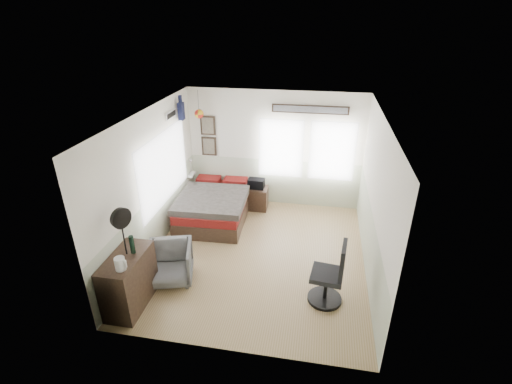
% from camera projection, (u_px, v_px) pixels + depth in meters
% --- Properties ---
extents(ground_plane, '(4.00, 4.50, 0.01)m').
position_uv_depth(ground_plane, '(257.00, 255.00, 7.11)').
color(ground_plane, olive).
extents(room_shell, '(4.02, 4.52, 2.71)m').
position_uv_depth(room_shell, '(255.00, 174.00, 6.57)').
color(room_shell, white).
rests_on(room_shell, ground_plane).
extents(wall_decor, '(3.55, 1.32, 1.44)m').
position_uv_depth(wall_decor, '(223.00, 119.00, 8.08)').
color(wall_decor, black).
rests_on(wall_decor, room_shell).
extents(bed, '(1.50, 2.03, 0.63)m').
position_uv_depth(bed, '(214.00, 206.00, 8.25)').
color(bed, black).
rests_on(bed, ground_plane).
extents(dresser, '(0.48, 1.00, 0.90)m').
position_uv_depth(dresser, '(129.00, 281.00, 5.75)').
color(dresser, black).
rests_on(dresser, ground_plane).
extents(armchair, '(0.90, 0.92, 0.68)m').
position_uv_depth(armchair, '(170.00, 263.00, 6.32)').
color(armchair, slate).
rests_on(armchair, ground_plane).
extents(nightstand, '(0.54, 0.43, 0.53)m').
position_uv_depth(nightstand, '(256.00, 198.00, 8.69)').
color(nightstand, black).
rests_on(nightstand, ground_plane).
extents(task_chair, '(0.55, 0.55, 1.10)m').
position_uv_depth(task_chair, '(331.00, 279.00, 5.80)').
color(task_chair, black).
rests_on(task_chair, ground_plane).
extents(kettle, '(0.17, 0.15, 0.20)m').
position_uv_depth(kettle, '(120.00, 264.00, 5.24)').
color(kettle, silver).
rests_on(kettle, dresser).
extents(bottle, '(0.07, 0.07, 0.29)m').
position_uv_depth(bottle, '(132.00, 245.00, 5.58)').
color(bottle, black).
rests_on(bottle, dresser).
extents(stand_fan, '(0.20, 0.31, 0.79)m').
position_uv_depth(stand_fan, '(121.00, 219.00, 5.35)').
color(stand_fan, black).
rests_on(stand_fan, dresser).
extents(black_bag, '(0.38, 0.25, 0.22)m').
position_uv_depth(black_bag, '(256.00, 183.00, 8.53)').
color(black_bag, black).
rests_on(black_bag, nightstand).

